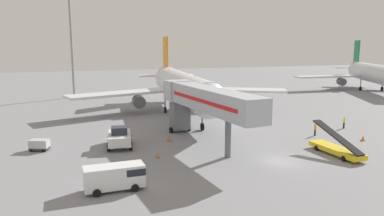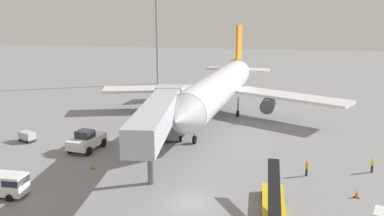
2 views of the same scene
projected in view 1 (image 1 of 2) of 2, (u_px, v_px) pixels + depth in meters
ground_plane at (280, 162)px, 39.42m from camera, size 300.00×300.00×0.00m
airplane_at_gate at (181, 86)px, 67.03m from camera, size 41.40×44.04×14.22m
jet_bridge at (203, 100)px, 45.59m from camera, size 5.33×21.42×7.41m
pushback_tug at (119, 137)px, 44.98m from camera, size 3.59×5.53×2.60m
belt_loader_truck at (336, 148)px, 41.88m from camera, size 2.17×7.37×3.40m
service_van_far_right at (116, 176)px, 31.65m from camera, size 5.16×2.23×2.21m
baggage_cart_far_left at (39, 145)px, 43.49m from camera, size 2.44×1.92×1.35m
ground_crew_worker_foreground at (315, 129)px, 50.66m from camera, size 0.46×0.46×1.71m
ground_crew_worker_midground at (344, 122)px, 55.13m from camera, size 0.39×0.39×1.72m
safety_cone_alpha at (169, 138)px, 48.02m from camera, size 0.50×0.50×0.76m
safety_cone_bravo at (158, 155)px, 40.93m from camera, size 0.39×0.39×0.60m
safety_cone_charlie at (363, 138)px, 48.11m from camera, size 0.49×0.49×0.75m
airplane_background at (373, 73)px, 98.88m from camera, size 38.32×35.73×13.74m
apron_light_mast at (69, 3)px, 83.62m from camera, size 2.40×2.40×32.63m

